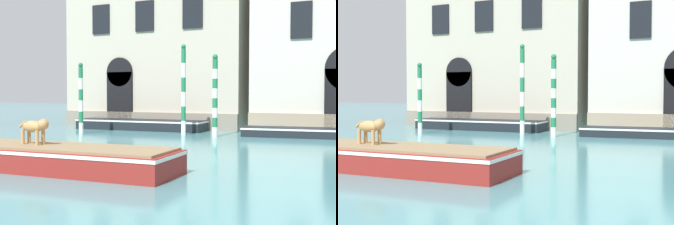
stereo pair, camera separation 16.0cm
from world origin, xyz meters
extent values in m
cube|color=#BCB29E|center=(-1.31, 20.83, 6.54)|extent=(10.54, 6.00, 13.07)
cube|color=gray|center=(-1.31, 17.78, 0.44)|extent=(10.54, 0.16, 0.87)
cube|color=black|center=(-2.89, 17.77, 1.55)|extent=(1.61, 0.14, 3.09)
cylinder|color=black|center=(-2.89, 17.77, 3.09)|extent=(1.61, 0.14, 1.61)
cube|color=black|center=(-4.12, 17.79, 6.10)|extent=(1.11, 0.10, 1.64)
cube|color=black|center=(-1.31, 17.79, 6.10)|extent=(1.11, 0.10, 1.64)
cube|color=black|center=(1.50, 17.79, 6.10)|extent=(1.11, 0.10, 1.64)
cube|color=black|center=(6.99, 17.79, 5.34)|extent=(0.99, 0.10, 1.72)
cube|color=maroon|center=(2.46, 4.60, 0.29)|extent=(7.88, 2.12, 0.57)
cube|color=white|center=(2.46, 4.60, 0.51)|extent=(7.91, 2.15, 0.08)
cube|color=#8C7251|center=(2.46, 4.60, 0.60)|extent=(7.64, 1.96, 0.06)
cylinder|color=tan|center=(2.77, 4.64, 0.82)|extent=(0.09, 0.09, 0.38)
cylinder|color=tan|center=(2.74, 4.44, 0.82)|extent=(0.09, 0.09, 0.38)
cylinder|color=tan|center=(2.24, 4.71, 0.82)|extent=(0.09, 0.09, 0.38)
cylinder|color=tan|center=(2.21, 4.51, 0.82)|extent=(0.09, 0.09, 0.38)
ellipsoid|color=tan|center=(2.49, 4.58, 1.09)|extent=(0.73, 0.38, 0.30)
ellipsoid|color=#AD7042|center=(2.39, 4.59, 1.17)|extent=(0.33, 0.25, 0.10)
sphere|color=tan|center=(2.87, 4.53, 1.16)|extent=(0.28, 0.28, 0.28)
cone|color=#AD7042|center=(2.88, 4.60, 1.26)|extent=(0.08, 0.08, 0.11)
cone|color=#AD7042|center=(2.86, 4.45, 1.26)|extent=(0.08, 0.08, 0.11)
cylinder|color=tan|center=(2.11, 4.62, 1.14)|extent=(0.25, 0.10, 0.20)
cube|color=black|center=(-0.99, 16.68, 0.26)|extent=(7.01, 1.83, 0.53)
cube|color=white|center=(-0.99, 16.68, 0.47)|extent=(7.04, 1.86, 0.08)
cube|color=#9EA3A8|center=(-0.99, 16.68, 0.24)|extent=(3.87, 1.32, 0.48)
cube|color=black|center=(7.69, 16.14, 0.21)|extent=(5.91, 2.02, 0.42)
cube|color=white|center=(7.69, 16.14, 0.36)|extent=(5.94, 2.05, 0.08)
cube|color=#8C7251|center=(7.69, 16.14, 0.19)|extent=(3.28, 1.39, 0.37)
cylinder|color=white|center=(3.85, 14.68, 0.21)|extent=(0.23, 0.23, 0.43)
cylinder|color=#1E7247|center=(3.85, 14.68, 0.64)|extent=(0.23, 0.23, 0.43)
cylinder|color=white|center=(3.85, 14.68, 1.07)|extent=(0.23, 0.23, 0.43)
cylinder|color=#1E7247|center=(3.85, 14.68, 1.49)|extent=(0.23, 0.23, 0.43)
cylinder|color=white|center=(3.85, 14.68, 1.92)|extent=(0.23, 0.23, 0.43)
cylinder|color=#1E7247|center=(3.85, 14.68, 2.35)|extent=(0.23, 0.23, 0.43)
cylinder|color=white|center=(3.85, 14.68, 2.77)|extent=(0.23, 0.23, 0.43)
cylinder|color=#1E7247|center=(3.85, 14.68, 3.20)|extent=(0.23, 0.23, 0.43)
sphere|color=#1E7247|center=(3.85, 14.68, 3.52)|extent=(0.24, 0.24, 0.24)
cylinder|color=white|center=(-2.39, 13.41, 0.26)|extent=(0.21, 0.21, 0.53)
cylinder|color=#1E7247|center=(-2.39, 13.41, 0.79)|extent=(0.21, 0.21, 0.53)
cylinder|color=white|center=(-2.39, 13.41, 1.32)|extent=(0.21, 0.21, 0.53)
cylinder|color=#1E7247|center=(-2.39, 13.41, 1.84)|extent=(0.21, 0.21, 0.53)
cylinder|color=white|center=(-2.39, 13.41, 2.37)|extent=(0.21, 0.21, 0.53)
cylinder|color=#1E7247|center=(-2.39, 13.41, 2.89)|extent=(0.21, 0.21, 0.53)
sphere|color=#1E7247|center=(-2.39, 13.41, 3.25)|extent=(0.22, 0.22, 0.22)
cylinder|color=white|center=(2.25, 14.88, 0.33)|extent=(0.21, 0.21, 0.66)
cylinder|color=#1E7247|center=(2.25, 14.88, 0.99)|extent=(0.21, 0.21, 0.66)
cylinder|color=white|center=(2.25, 14.88, 1.65)|extent=(0.21, 0.21, 0.66)
cylinder|color=#1E7247|center=(2.25, 14.88, 2.31)|extent=(0.21, 0.21, 0.66)
cylinder|color=white|center=(2.25, 14.88, 2.97)|extent=(0.21, 0.21, 0.66)
cylinder|color=#1E7247|center=(2.25, 14.88, 3.63)|extent=(0.21, 0.21, 0.66)
sphere|color=#1E7247|center=(2.25, 14.88, 4.05)|extent=(0.22, 0.22, 0.22)
camera|label=1|loc=(10.75, -4.76, 1.98)|focal=50.00mm
camera|label=2|loc=(10.89, -4.70, 1.98)|focal=50.00mm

